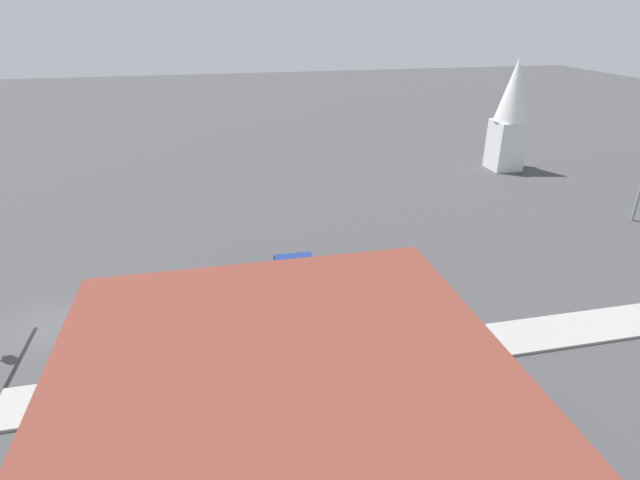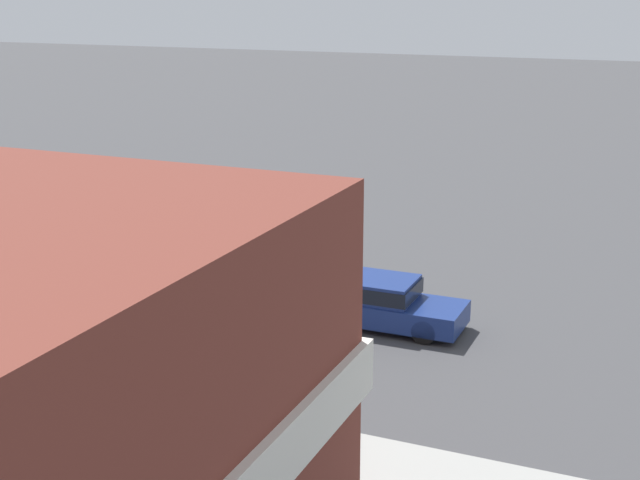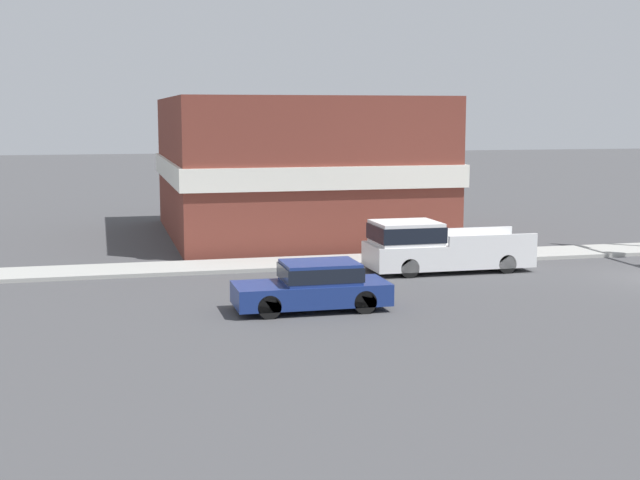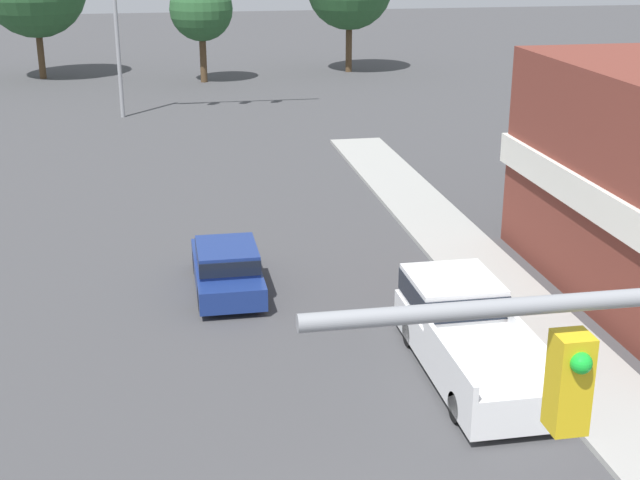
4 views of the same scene
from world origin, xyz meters
TOP-DOWN VIEW (x-y plane):
  - car_lead at (-1.80, 12.67)m, footprint 1.78×4.38m
  - pickup_truck_parked at (3.24, 7.11)m, footprint 2.12×5.80m

SIDE VIEW (x-z plane):
  - car_lead at x=-1.80m, z-range 0.03..1.42m
  - pickup_truck_parked at x=3.24m, z-range -0.01..1.80m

